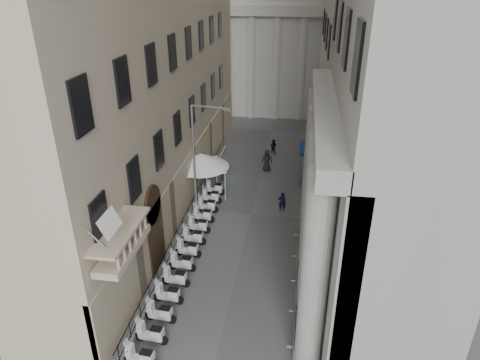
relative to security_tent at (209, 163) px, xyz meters
The scene contains 26 objects.
iron_fence 4.56m from the security_tent, 101.85° to the right, with size 0.30×28.00×1.40m, color black, non-canonical shape.
blue_awning 9.54m from the security_tent, 31.04° to the left, with size 1.60×3.00×3.00m, color navy, non-canonical shape.
flag 16.62m from the security_tent, 91.40° to the right, with size 1.00×1.40×8.20m, color #9E0C11, non-canonical shape.
scooter_2 15.55m from the security_tent, 88.95° to the right, with size 0.56×1.40×1.50m, color silver, non-canonical shape.
scooter_3 14.14m from the security_tent, 88.84° to the right, with size 0.56×1.40×1.50m, color silver, non-canonical shape.
scooter_4 12.74m from the security_tent, 88.70° to the right, with size 0.56×1.40×1.50m, color silver, non-canonical shape.
scooter_5 11.35m from the security_tent, 88.53° to the right, with size 0.56×1.40×1.50m, color silver, non-canonical shape.
scooter_6 9.97m from the security_tent, 88.31° to the right, with size 0.56×1.40×1.50m, color silver, non-canonical shape.
scooter_7 8.62m from the security_tent, 88.01° to the right, with size 0.56×1.40×1.50m, color silver, non-canonical shape.
scooter_8 7.29m from the security_tent, 87.58° to the right, with size 0.56×1.40×1.50m, color silver, non-canonical shape.
scooter_9 6.01m from the security_tent, 86.91° to the right, with size 0.56×1.40×1.50m, color silver, non-canonical shape.
scooter_10 4.83m from the security_tent, 85.72° to the right, with size 0.56×1.40×1.50m, color silver, non-canonical shape.
scooter_11 3.82m from the security_tent, 83.08° to the right, with size 0.56×1.40×1.50m, color silver, non-canonical shape.
scooter_12 3.17m from the security_tent, 72.21° to the right, with size 0.56×1.40×1.50m, color silver, non-canonical shape.
scooter_13 3.10m from the security_tent, 63.56° to the left, with size 0.56×1.40×1.50m, color silver, non-canonical shape.
barrier_1 15.44m from the security_tent, 61.58° to the right, with size 0.60×2.40×1.10m, color #9A9CA1, non-canonical shape.
barrier_2 13.34m from the security_tent, 56.32° to the right, with size 0.60×2.40×1.10m, color #9A9CA1, non-canonical shape.
barrier_3 11.41m from the security_tent, 49.08° to the right, with size 0.60×2.40×1.10m, color #9A9CA1, non-canonical shape.
barrier_4 9.74m from the security_tent, 38.90° to the right, with size 0.60×2.40×1.10m, color #9A9CA1, non-canonical shape.
barrier_5 8.49m from the security_tent, 24.69° to the right, with size 0.60×2.40×1.10m, color #9A9CA1, non-canonical shape.
security_tent is the anchor object (origin of this frame).
street_lamp 4.15m from the security_tent, 88.57° to the right, with size 2.83×0.63×8.73m.
info_kiosk 4.12m from the security_tent, 82.73° to the left, with size 0.44×0.78×1.59m.
pedestrian_a 6.43m from the security_tent, 12.42° to the right, with size 0.58×0.38×1.58m, color black.
pedestrian_b 11.16m from the security_tent, 66.60° to the left, with size 0.75×0.59×1.55m, color black.
pedestrian_c 7.41m from the security_tent, 55.09° to the left, with size 0.99×0.65×2.04m, color black.
Camera 1 is at (3.24, -8.60, 16.54)m, focal length 32.00 mm.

